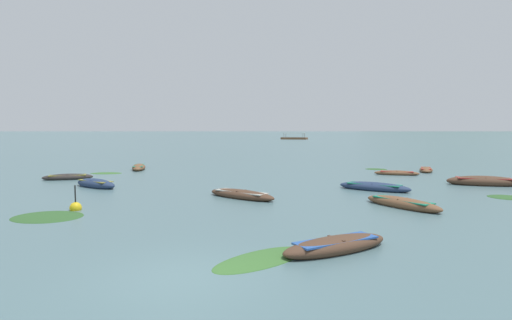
# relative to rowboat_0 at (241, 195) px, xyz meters

# --- Properties ---
(ground_plane) EXTENTS (6000.00, 6000.00, 0.00)m
(ground_plane) POSITION_rel_rowboat_0_xyz_m (-0.02, 1488.46, -0.17)
(ground_plane) COLOR slate
(mountain_1) EXTENTS (1074.57, 1074.57, 280.12)m
(mountain_1) POSITION_rel_rowboat_0_xyz_m (-1050.56, 1656.84, 139.89)
(mountain_1) COLOR slate
(mountain_1) RESTS_ON ground
(mountain_2) EXTENTS (1413.12, 1413.12, 415.25)m
(mountain_2) POSITION_rel_rowboat_0_xyz_m (-89.78, 1985.32, 207.46)
(mountain_2) COLOR slate
(mountain_2) RESTS_ON ground
(mountain_3) EXTENTS (1231.92, 1231.92, 396.02)m
(mountain_3) POSITION_rel_rowboat_0_xyz_m (680.91, 1765.84, 197.84)
(mountain_3) COLOR #56665B
(mountain_3) RESTS_ON ground
(rowboat_0) EXTENTS (4.06, 3.25, 0.53)m
(rowboat_0) POSITION_rel_rowboat_0_xyz_m (0.00, 0.00, 0.00)
(rowboat_0) COLOR #4C3323
(rowboat_0) RESTS_ON ground
(rowboat_1) EXTENTS (3.23, 3.80, 0.55)m
(rowboat_1) POSITION_rel_rowboat_0_xyz_m (7.55, -1.90, 0.01)
(rowboat_1) COLOR brown
(rowboat_1) RESTS_ON ground
(rowboat_2) EXTENTS (3.63, 2.84, 0.65)m
(rowboat_2) POSITION_rel_rowboat_0_xyz_m (-9.33, 3.21, 0.03)
(rowboat_2) COLOR navy
(rowboat_2) RESTS_ON ground
(rowboat_3) EXTENTS (2.32, 4.41, 0.58)m
(rowboat_3) POSITION_rel_rowboat_0_xyz_m (-10.92, 14.50, 0.02)
(rowboat_3) COLOR brown
(rowboat_3) RESTS_ON ground
(rowboat_4) EXTENTS (3.47, 1.60, 0.43)m
(rowboat_4) POSITION_rel_rowboat_0_xyz_m (10.68, 11.91, -0.03)
(rowboat_4) COLOR brown
(rowboat_4) RESTS_ON ground
(rowboat_5) EXTENTS (1.85, 3.39, 0.48)m
(rowboat_5) POSITION_rel_rowboat_0_xyz_m (13.75, 14.70, -0.02)
(rowboat_5) COLOR brown
(rowboat_5) RESTS_ON ground
(rowboat_6) EXTENTS (4.52, 2.13, 0.74)m
(rowboat_6) POSITION_rel_rowboat_0_xyz_m (14.62, 6.19, 0.06)
(rowboat_6) COLOR #4C3323
(rowboat_6) RESTS_ON ground
(rowboat_7) EXTENTS (3.50, 2.31, 0.51)m
(rowboat_7) POSITION_rel_rowboat_0_xyz_m (-13.16, 6.84, -0.01)
(rowboat_7) COLOR #2D2826
(rowboat_7) RESTS_ON ground
(rowboat_8) EXTENTS (3.56, 2.90, 0.54)m
(rowboat_8) POSITION_rel_rowboat_0_xyz_m (3.86, -9.04, 0.00)
(rowboat_8) COLOR #4C3323
(rowboat_8) RESTS_ON ground
(rowboat_9) EXTENTS (4.22, 3.10, 0.58)m
(rowboat_9) POSITION_rel_rowboat_0_xyz_m (7.32, 3.38, 0.02)
(rowboat_9) COLOR navy
(rowboat_9) RESTS_ON ground
(ferry_0) EXTENTS (10.09, 5.86, 2.54)m
(ferry_0) POSITION_rel_rowboat_0_xyz_m (3.28, 133.10, 0.28)
(ferry_0) COLOR brown
(ferry_0) RESTS_ON ground
(mooring_buoy) EXTENTS (0.51, 0.51, 1.24)m
(mooring_buoy) POSITION_rel_rowboat_0_xyz_m (-6.76, -3.86, -0.05)
(mooring_buoy) COLOR yellow
(mooring_buoy) RESTS_ON ground
(weed_patch_0) EXTENTS (2.58, 2.53, 0.14)m
(weed_patch_0) POSITION_rel_rowboat_0_xyz_m (13.67, 1.28, -0.17)
(weed_patch_0) COLOR #2D5628
(weed_patch_0) RESTS_ON ground
(weed_patch_1) EXTENTS (2.25, 1.93, 0.14)m
(weed_patch_1) POSITION_rel_rowboat_0_xyz_m (9.98, 16.32, -0.17)
(weed_patch_1) COLOR #2D5628
(weed_patch_1) RESTS_ON ground
(weed_patch_2) EXTENTS (3.13, 3.30, 0.14)m
(weed_patch_2) POSITION_rel_rowboat_0_xyz_m (1.78, -9.98, -0.17)
(weed_patch_2) COLOR #38662D
(weed_patch_2) RESTS_ON ground
(weed_patch_3) EXTENTS (2.64, 1.65, 0.14)m
(weed_patch_3) POSITION_rel_rowboat_0_xyz_m (-12.25, 10.93, -0.17)
(weed_patch_3) COLOR #38662D
(weed_patch_3) RESTS_ON ground
(weed_patch_4) EXTENTS (3.05, 2.70, 0.14)m
(weed_patch_4) POSITION_rel_rowboat_0_xyz_m (-7.16, -5.30, -0.17)
(weed_patch_4) COLOR #2D5628
(weed_patch_4) RESTS_ON ground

